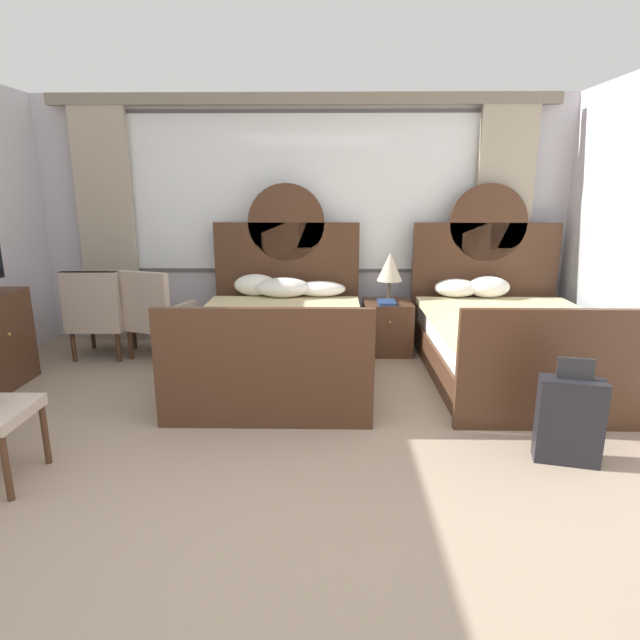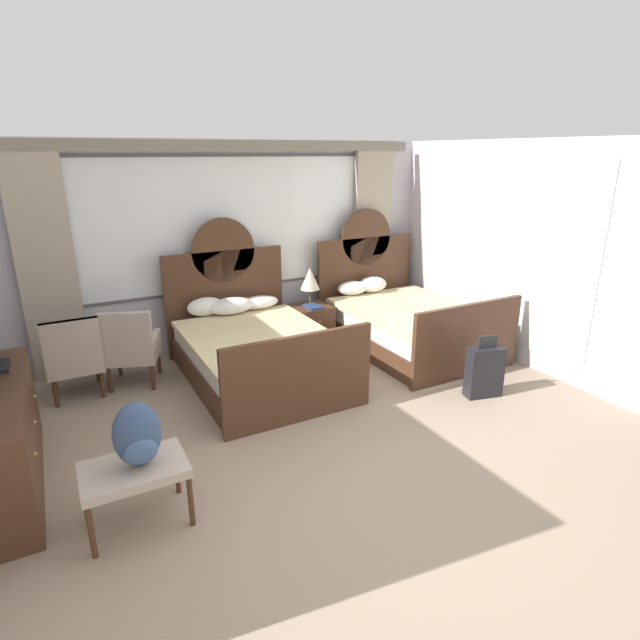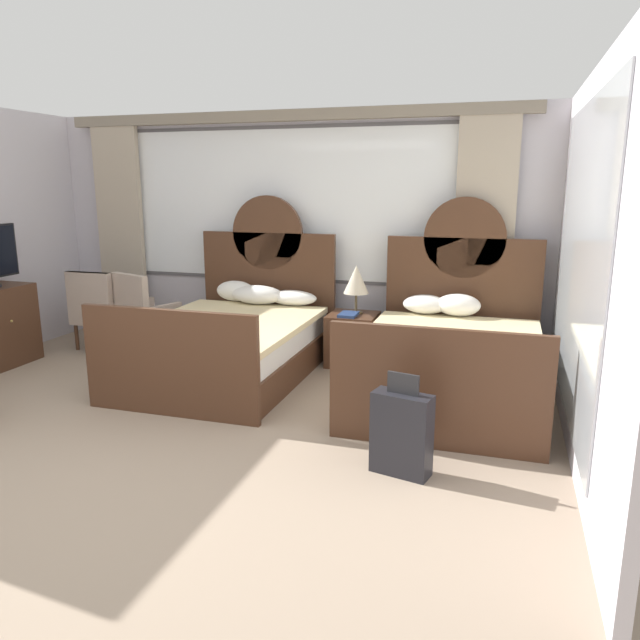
{
  "view_description": "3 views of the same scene",
  "coord_description": "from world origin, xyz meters",
  "views": [
    {
      "loc": [
        0.29,
        -2.38,
        1.73
      ],
      "look_at": [
        0.22,
        1.53,
        0.74
      ],
      "focal_mm": 29.58,
      "sensor_mm": 36.0,
      "label": 1
    },
    {
      "loc": [
        -2.13,
        -2.83,
        2.55
      ],
      "look_at": [
        0.4,
        1.84,
        0.78
      ],
      "focal_mm": 28.41,
      "sensor_mm": 36.0,
      "label": 2
    },
    {
      "loc": [
        2.4,
        -2.98,
        1.91
      ],
      "look_at": [
        0.89,
        1.95,
        0.73
      ],
      "focal_mm": 33.82,
      "sensor_mm": 36.0,
      "label": 3
    }
  ],
  "objects": [
    {
      "name": "ground_plane",
      "position": [
        0.0,
        0.0,
        0.0
      ],
      "size": [
        24.0,
        24.0,
        0.0
      ],
      "primitive_type": "plane",
      "color": "gray"
    },
    {
      "name": "wall_back_window",
      "position": [
        0.0,
        3.61,
        1.44
      ],
      "size": [
        5.86,
        0.22,
        2.7
      ],
      "color": "silver",
      "rests_on": "ground_plane"
    },
    {
      "name": "wall_right_mirror",
      "position": [
        2.96,
        1.53,
        1.35
      ],
      "size": [
        0.08,
        4.21,
        2.7
      ],
      "color": "silver",
      "rests_on": "ground_plane"
    },
    {
      "name": "bed_near_window",
      "position": [
        -0.18,
        2.37,
        0.35
      ],
      "size": [
        1.59,
        2.25,
        1.77
      ],
      "color": "#472B1C",
      "rests_on": "ground_plane"
    },
    {
      "name": "bed_near_mirror",
      "position": [
        1.99,
        2.35,
        0.35
      ],
      "size": [
        1.59,
        2.25,
        1.77
      ],
      "color": "#472B1C",
      "rests_on": "ground_plane"
    },
    {
      "name": "nightstand_between_beds",
      "position": [
        0.91,
        3.06,
        0.28
      ],
      "size": [
        0.5,
        0.53,
        0.55
      ],
      "color": "#472B1C",
      "rests_on": "ground_plane"
    },
    {
      "name": "table_lamp_on_nightstand",
      "position": [
        0.93,
        3.12,
        0.91
      ],
      "size": [
        0.27,
        0.27,
        0.51
      ],
      "color": "brown",
      "rests_on": "nightstand_between_beds"
    },
    {
      "name": "book_on_nightstand",
      "position": [
        0.89,
        2.96,
        0.57
      ],
      "size": [
        0.18,
        0.26,
        0.03
      ],
      "color": "navy",
      "rests_on": "nightstand_between_beds"
    },
    {
      "name": "armchair_by_window_left",
      "position": [
        -1.49,
        2.82,
        0.48
      ],
      "size": [
        0.71,
        0.71,
        0.92
      ],
      "color": "#B29E8E",
      "rests_on": "ground_plane"
    },
    {
      "name": "armchair_by_window_centre",
      "position": [
        -2.07,
        2.82,
        0.48
      ],
      "size": [
        0.56,
        0.56,
        0.92
      ],
      "color": "#B29E8E",
      "rests_on": "ground_plane"
    },
    {
      "name": "armchair_by_window_right",
      "position": [
        -2.07,
        2.82,
        0.48
      ],
      "size": [
        0.56,
        0.56,
        0.92
      ],
      "color": "#B29E8E",
      "rests_on": "ground_plane"
    },
    {
      "name": "suitcase_on_floor",
      "position": [
        1.83,
        0.74,
        0.29
      ],
      "size": [
        0.42,
        0.26,
        0.7
      ],
      "color": "black",
      "rests_on": "ground_plane"
    }
  ]
}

